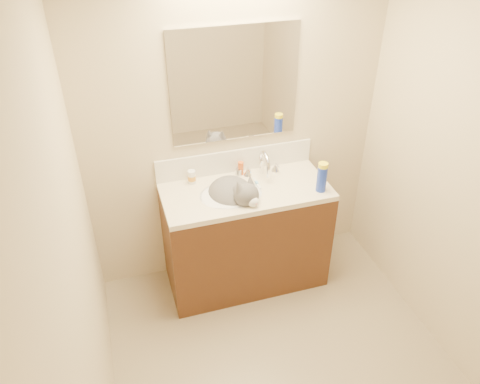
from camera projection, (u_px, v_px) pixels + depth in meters
ground at (291, 378)px, 3.04m from camera, size 2.50×2.50×0.00m
room_shell at (310, 187)px, 2.21m from camera, size 2.24×2.54×2.52m
vanity_cabinet at (246, 238)px, 3.58m from camera, size 1.20×0.55×0.82m
counter_slab at (246, 192)px, 3.34m from camera, size 1.20×0.55×0.04m
basin at (231, 202)px, 3.32m from camera, size 0.45×0.36×0.14m
faucet at (264, 166)px, 3.44m from camera, size 0.28×0.20×0.21m
cat at (234, 195)px, 3.30m from camera, size 0.47×0.50×0.35m
backsplash at (235, 161)px, 3.49m from camera, size 1.20×0.02×0.18m
mirror at (235, 85)px, 3.16m from camera, size 0.90×0.02×0.80m
pill_bottle at (192, 177)px, 3.37m from camera, size 0.06×0.06×0.10m
pill_label at (192, 178)px, 3.38m from camera, size 0.07×0.07×0.04m
silver_jar at (239, 172)px, 3.47m from camera, size 0.06×0.06×0.06m
amber_bottle at (241, 168)px, 3.47m from camera, size 0.05×0.05×0.10m
toothbrush at (257, 183)px, 3.39m from camera, size 0.02×0.15×0.01m
toothbrush_head at (257, 183)px, 3.39m from camera, size 0.02×0.03×0.02m
spray_can at (322, 179)px, 3.27m from camera, size 0.08×0.08×0.19m
spray_cap at (323, 166)px, 3.21m from camera, size 0.07×0.07×0.04m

